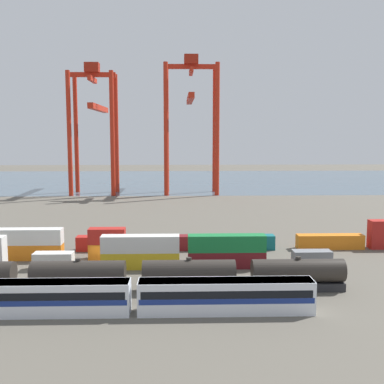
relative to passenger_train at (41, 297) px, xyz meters
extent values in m
plane|color=#5B564C|center=(2.78, 62.20, -2.14)|extent=(420.00, 420.00, 0.00)
cube|color=#475B6B|center=(2.78, 161.77, -2.14)|extent=(400.00, 110.00, 0.01)
cube|color=silver|center=(0.00, 0.00, -0.19)|extent=(20.51, 3.10, 3.90)
cube|color=navy|center=(0.00, 0.00, -0.29)|extent=(20.10, 3.14, 0.64)
cube|color=black|center=(0.00, 0.00, 0.49)|extent=(19.69, 3.13, 0.90)
cube|color=slate|center=(0.00, 0.00, 1.58)|extent=(20.31, 2.85, 0.36)
cube|color=silver|center=(21.41, 0.00, -0.19)|extent=(20.51, 3.10, 3.90)
cube|color=navy|center=(21.41, 0.00, -0.29)|extent=(20.10, 3.14, 0.64)
cube|color=black|center=(21.41, 0.00, 0.49)|extent=(19.69, 3.13, 0.90)
cube|color=slate|center=(21.41, 0.00, 1.58)|extent=(20.31, 2.85, 0.36)
cube|color=#232326|center=(2.67, 7.90, -1.59)|extent=(12.33, 2.50, 1.10)
cylinder|color=#2D2823|center=(2.67, 7.90, 0.50)|extent=(12.33, 3.10, 3.10)
cylinder|color=#2D2823|center=(2.67, 7.90, 2.23)|extent=(0.70, 0.70, 0.36)
cube|color=#232326|center=(17.28, 7.90, -1.59)|extent=(12.33, 2.50, 1.10)
cylinder|color=#2D2823|center=(17.28, 7.90, 0.50)|extent=(12.33, 3.10, 3.10)
cylinder|color=#2D2823|center=(17.28, 7.90, 2.23)|extent=(0.70, 0.70, 0.36)
cube|color=#232326|center=(31.88, 7.90, -1.59)|extent=(12.33, 2.50, 1.10)
cylinder|color=#2D2823|center=(31.88, 7.90, 0.50)|extent=(12.33, 3.10, 3.10)
cylinder|color=#2D2823|center=(31.88, 7.90, 2.23)|extent=(0.70, 0.70, 0.36)
cube|color=silver|center=(-3.44, 18.99, -0.84)|extent=(6.04, 2.44, 2.60)
cube|color=gold|center=(10.01, 18.99, -0.84)|extent=(12.10, 2.44, 2.60)
cube|color=silver|center=(10.01, 18.99, 1.76)|extent=(12.10, 2.44, 2.60)
cube|color=maroon|center=(23.47, 18.99, -0.84)|extent=(12.10, 2.44, 2.60)
cube|color=#197538|center=(23.47, 18.99, 1.76)|extent=(12.10, 2.44, 2.60)
cube|color=slate|center=(36.92, 18.99, -0.84)|extent=(6.04, 2.44, 2.60)
cube|color=orange|center=(-9.48, 24.90, -0.84)|extent=(12.10, 2.44, 2.60)
cube|color=silver|center=(-9.48, 24.90, 1.76)|extent=(12.10, 2.44, 2.60)
cube|color=orange|center=(3.99, 24.90, -0.84)|extent=(6.04, 2.44, 2.60)
cube|color=#AD211C|center=(3.99, 24.90, 1.76)|extent=(6.04, 2.44, 2.60)
cube|color=#1C4299|center=(-9.54, 30.81, -0.84)|extent=(6.04, 2.44, 2.60)
cube|color=#AD211C|center=(3.74, 30.81, -0.84)|extent=(12.10, 2.44, 2.60)
cube|color=maroon|center=(17.03, 30.81, -0.84)|extent=(12.10, 2.44, 2.60)
cube|color=#146066|center=(30.31, 30.81, -0.84)|extent=(6.04, 2.44, 2.60)
cube|color=orange|center=(43.60, 30.81, -0.84)|extent=(12.10, 2.44, 2.60)
cylinder|color=red|center=(-20.29, 108.28, 18.72)|extent=(1.50, 1.50, 41.73)
cylinder|color=red|center=(-5.98, 108.28, 18.72)|extent=(1.50, 1.50, 41.73)
cylinder|color=red|center=(-20.29, 119.09, 18.72)|extent=(1.50, 1.50, 41.73)
cylinder|color=red|center=(-5.98, 119.09, 18.72)|extent=(1.50, 1.50, 41.73)
cube|color=red|center=(-13.13, 113.69, 38.79)|extent=(15.92, 1.20, 1.60)
cube|color=red|center=(-13.13, 113.69, 37.19)|extent=(1.20, 12.41, 1.60)
cube|color=red|center=(-13.13, 125.89, 28.16)|extent=(2.00, 34.86, 2.00)
cube|color=maroon|center=(-13.13, 113.69, 41.19)|extent=(4.80, 4.00, 3.20)
cylinder|color=red|center=(12.03, 108.25, 20.14)|extent=(1.50, 1.50, 44.57)
cylinder|color=red|center=(29.29, 108.25, 20.14)|extent=(1.50, 1.50, 44.57)
cylinder|color=red|center=(12.03, 119.12, 20.14)|extent=(1.50, 1.50, 44.57)
cylinder|color=red|center=(29.29, 119.12, 20.14)|extent=(1.50, 1.50, 44.57)
cube|color=red|center=(20.66, 113.69, 41.62)|extent=(18.86, 1.20, 1.60)
cube|color=red|center=(20.66, 113.69, 40.02)|extent=(1.20, 12.47, 1.60)
cube|color=red|center=(20.66, 126.34, 31.66)|extent=(2.00, 36.17, 2.00)
cube|color=maroon|center=(20.66, 113.69, 44.02)|extent=(4.80, 4.00, 3.20)
camera|label=1|loc=(15.79, -53.88, 18.65)|focal=44.77mm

